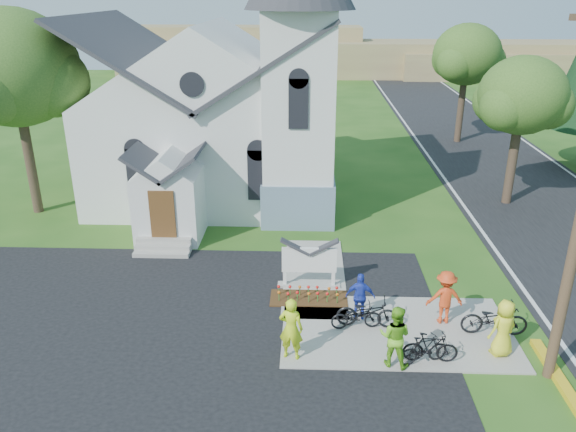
{
  "coord_description": "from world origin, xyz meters",
  "views": [
    {
      "loc": [
        -1.3,
        -14.25,
        9.74
      ],
      "look_at": [
        -2.0,
        5.0,
        1.95
      ],
      "focal_mm": 35.0,
      "sensor_mm": 36.0,
      "label": 1
    }
  ],
  "objects_px": {
    "church_sign": "(309,260)",
    "bike_3": "(430,347)",
    "bike_0": "(367,312)",
    "cyclist_3": "(445,297)",
    "bike_4": "(494,319)",
    "bike_1": "(423,350)",
    "cyclist_2": "(360,296)",
    "bike_2": "(356,316)",
    "cyclist_4": "(504,328)",
    "cyclist_0": "(291,329)",
    "cyclist_1": "(395,336)"
  },
  "relations": [
    {
      "from": "cyclist_0",
      "to": "cyclist_4",
      "type": "xyz_separation_m",
      "value": [
        5.97,
        0.36,
        -0.08
      ]
    },
    {
      "from": "church_sign",
      "to": "bike_1",
      "type": "height_order",
      "value": "church_sign"
    },
    {
      "from": "cyclist_0",
      "to": "bike_1",
      "type": "bearing_deg",
      "value": -170.1
    },
    {
      "from": "bike_2",
      "to": "cyclist_4",
      "type": "xyz_separation_m",
      "value": [
        4.01,
        -1.18,
        0.45
      ]
    },
    {
      "from": "bike_3",
      "to": "cyclist_4",
      "type": "distance_m",
      "value": 2.17
    },
    {
      "from": "church_sign",
      "to": "bike_2",
      "type": "height_order",
      "value": "church_sign"
    },
    {
      "from": "bike_2",
      "to": "cyclist_2",
      "type": "bearing_deg",
      "value": -22.46
    },
    {
      "from": "bike_2",
      "to": "cyclist_4",
      "type": "bearing_deg",
      "value": -114.08
    },
    {
      "from": "cyclist_0",
      "to": "cyclist_2",
      "type": "xyz_separation_m",
      "value": [
        2.1,
        2.11,
        -0.16
      ]
    },
    {
      "from": "cyclist_0",
      "to": "cyclist_2",
      "type": "height_order",
      "value": "cyclist_0"
    },
    {
      "from": "bike_0",
      "to": "cyclist_3",
      "type": "xyz_separation_m",
      "value": [
        2.41,
        0.35,
        0.37
      ]
    },
    {
      "from": "church_sign",
      "to": "bike_4",
      "type": "xyz_separation_m",
      "value": [
        5.57,
        -2.8,
        -0.46
      ]
    },
    {
      "from": "cyclist_4",
      "to": "cyclist_3",
      "type": "bearing_deg",
      "value": -76.24
    },
    {
      "from": "cyclist_2",
      "to": "cyclist_3",
      "type": "height_order",
      "value": "cyclist_3"
    },
    {
      "from": "church_sign",
      "to": "bike_1",
      "type": "xyz_separation_m",
      "value": [
        3.17,
        -4.33,
        -0.54
      ]
    },
    {
      "from": "cyclist_0",
      "to": "cyclist_3",
      "type": "distance_m",
      "value": 5.11
    },
    {
      "from": "cyclist_2",
      "to": "cyclist_4",
      "type": "bearing_deg",
      "value": 162.17
    },
    {
      "from": "bike_1",
      "to": "bike_4",
      "type": "bearing_deg",
      "value": -75.28
    },
    {
      "from": "bike_3",
      "to": "bike_4",
      "type": "bearing_deg",
      "value": -54.85
    },
    {
      "from": "church_sign",
      "to": "bike_0",
      "type": "relative_size",
      "value": 1.16
    },
    {
      "from": "cyclist_1",
      "to": "cyclist_4",
      "type": "xyz_separation_m",
      "value": [
        3.13,
        0.59,
        -0.05
      ]
    },
    {
      "from": "bike_2",
      "to": "church_sign",
      "type": "bearing_deg",
      "value": 21.25
    },
    {
      "from": "bike_0",
      "to": "cyclist_1",
      "type": "bearing_deg",
      "value": -159.92
    },
    {
      "from": "bike_1",
      "to": "cyclist_4",
      "type": "bearing_deg",
      "value": -95.23
    },
    {
      "from": "church_sign",
      "to": "cyclist_3",
      "type": "distance_m",
      "value": 4.73
    },
    {
      "from": "cyclist_2",
      "to": "cyclist_3",
      "type": "relative_size",
      "value": 0.9
    },
    {
      "from": "cyclist_0",
      "to": "bike_0",
      "type": "xyz_separation_m",
      "value": [
        2.29,
        1.65,
        -0.44
      ]
    },
    {
      "from": "cyclist_3",
      "to": "cyclist_4",
      "type": "height_order",
      "value": "cyclist_3"
    },
    {
      "from": "cyclist_4",
      "to": "cyclist_2",
      "type": "bearing_deg",
      "value": -48.27
    },
    {
      "from": "bike_0",
      "to": "bike_4",
      "type": "distance_m",
      "value": 3.78
    },
    {
      "from": "bike_1",
      "to": "bike_2",
      "type": "relative_size",
      "value": 0.94
    },
    {
      "from": "cyclist_0",
      "to": "cyclist_2",
      "type": "bearing_deg",
      "value": -122.59
    },
    {
      "from": "bike_1",
      "to": "cyclist_4",
      "type": "relative_size",
      "value": 0.85
    },
    {
      "from": "cyclist_3",
      "to": "bike_4",
      "type": "distance_m",
      "value": 1.55
    },
    {
      "from": "cyclist_0",
      "to": "bike_3",
      "type": "bearing_deg",
      "value": -168.79
    },
    {
      "from": "church_sign",
      "to": "bike_3",
      "type": "xyz_separation_m",
      "value": [
        3.38,
        -4.25,
        -0.51
      ]
    },
    {
      "from": "bike_0",
      "to": "cyclist_4",
      "type": "height_order",
      "value": "cyclist_4"
    },
    {
      "from": "cyclist_1",
      "to": "bike_4",
      "type": "height_order",
      "value": "cyclist_1"
    },
    {
      "from": "church_sign",
      "to": "bike_0",
      "type": "bearing_deg",
      "value": -54.57
    },
    {
      "from": "bike_1",
      "to": "cyclist_2",
      "type": "relative_size",
      "value": 0.94
    },
    {
      "from": "cyclist_0",
      "to": "bike_4",
      "type": "bearing_deg",
      "value": -154.96
    },
    {
      "from": "bike_0",
      "to": "bike_3",
      "type": "xyz_separation_m",
      "value": [
        1.59,
        -1.72,
        -0.04
      ]
    },
    {
      "from": "church_sign",
      "to": "bike_0",
      "type": "distance_m",
      "value": 3.13
    },
    {
      "from": "bike_4",
      "to": "church_sign",
      "type": "bearing_deg",
      "value": 65.39
    },
    {
      "from": "cyclist_0",
      "to": "bike_0",
      "type": "distance_m",
      "value": 2.86
    },
    {
      "from": "cyclist_2",
      "to": "cyclist_4",
      "type": "height_order",
      "value": "cyclist_4"
    },
    {
      "from": "church_sign",
      "to": "bike_3",
      "type": "height_order",
      "value": "church_sign"
    },
    {
      "from": "church_sign",
      "to": "cyclist_2",
      "type": "relative_size",
      "value": 1.41
    },
    {
      "from": "cyclist_3",
      "to": "bike_4",
      "type": "relative_size",
      "value": 0.89
    },
    {
      "from": "bike_1",
      "to": "cyclist_3",
      "type": "distance_m",
      "value": 2.43
    }
  ]
}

